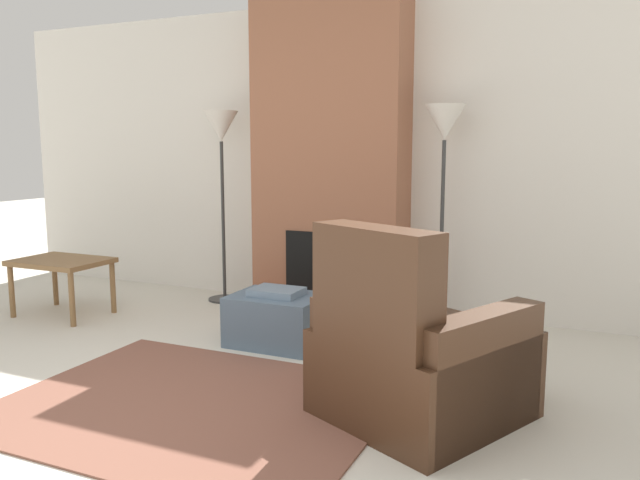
{
  "coord_description": "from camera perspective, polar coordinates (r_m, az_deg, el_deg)",
  "views": [
    {
      "loc": [
        2.05,
        -1.85,
        1.38
      ],
      "look_at": [
        0.0,
        2.76,
        0.64
      ],
      "focal_mm": 35.0,
      "sensor_mm": 36.0,
      "label": 1
    }
  ],
  "objects": [
    {
      "name": "ground_plane",
      "position": [
        3.09,
        -22.54,
        -18.86
      ],
      "size": [
        24.0,
        24.0,
        0.0
      ],
      "primitive_type": "plane",
      "color": "beige"
    },
    {
      "name": "wall_back",
      "position": [
        5.45,
        1.93,
        7.56
      ],
      "size": [
        7.02,
        0.06,
        2.6
      ],
      "primitive_type": "cube",
      "color": "silver",
      "rests_on": "ground_plane"
    },
    {
      "name": "fireplace",
      "position": [
        5.22,
        0.85,
        6.8
      ],
      "size": [
        1.28,
        0.76,
        2.6
      ],
      "color": "#935B42",
      "rests_on": "ground_plane"
    },
    {
      "name": "ottoman",
      "position": [
        4.45,
        -3.95,
        -7.19
      ],
      "size": [
        0.64,
        0.48,
        0.41
      ],
      "color": "slate",
      "rests_on": "ground_plane"
    },
    {
      "name": "armchair",
      "position": [
        3.26,
        8.59,
        -10.91
      ],
      "size": [
        1.16,
        1.2,
        1.02
      ],
      "rotation": [
        0.0,
        0.0,
        2.69
      ],
      "color": "#422819",
      "rests_on": "ground_plane"
    },
    {
      "name": "side_table",
      "position": [
        5.57,
        -22.56,
        -2.26
      ],
      "size": [
        0.74,
        0.53,
        0.47
      ],
      "color": "brown",
      "rests_on": "ground_plane"
    },
    {
      "name": "floor_lamp_left",
      "position": [
        5.64,
        -9.01,
        8.92
      ],
      "size": [
        0.31,
        0.31,
        1.7
      ],
      "color": "#333333",
      "rests_on": "ground_plane"
    },
    {
      "name": "floor_lamp_right",
      "position": [
        4.86,
        11.3,
        8.98
      ],
      "size": [
        0.31,
        0.31,
        1.71
      ],
      "color": "#333333",
      "rests_on": "ground_plane"
    },
    {
      "name": "area_rug",
      "position": [
        3.56,
        -11.53,
        -14.52
      ],
      "size": [
        2.03,
        1.6,
        0.01
      ],
      "primitive_type": "cube",
      "color": "brown",
      "rests_on": "ground_plane"
    }
  ]
}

